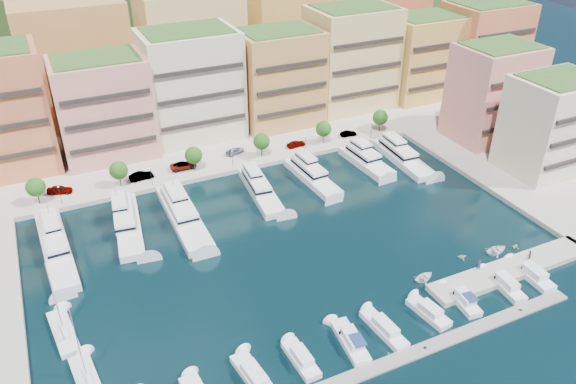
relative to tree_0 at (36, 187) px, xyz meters
name	(u,v)px	position (x,y,z in m)	size (l,w,h in m)	color
ground	(294,247)	(40.00, -33.50, -4.74)	(400.00, 400.00, 0.00)	black
north_quay	(192,121)	(40.00, 28.50, -4.74)	(220.00, 64.00, 2.00)	#9E998E
hillside	(149,69)	(40.00, 76.50, -4.74)	(240.00, 40.00, 58.00)	#1D3415
south_pontoon	(371,371)	(37.00, -63.50, -4.74)	(72.00, 2.20, 0.35)	gray
finger_pier	(511,271)	(70.00, -55.50, -4.74)	(32.00, 5.00, 2.00)	#9E998E
apartment_2	(104,108)	(17.00, 16.49, 7.57)	(20.00, 15.50, 22.80)	tan
apartment_3	(191,84)	(38.00, 18.49, 9.07)	(22.00, 16.50, 25.80)	beige
apartment_4	(279,78)	(60.00, 16.49, 8.07)	(20.00, 15.50, 23.80)	#C77F4A
apartment_5	(351,58)	(82.00, 18.49, 9.57)	(22.00, 16.50, 26.80)	tan
apartment_6	(422,57)	(104.00, 16.49, 7.57)	(20.00, 15.50, 22.80)	gold
apartment_7	(483,46)	(124.00, 14.49, 8.57)	(22.00, 16.50, 24.80)	#D48046
apartment_east_a	(493,92)	(102.00, -13.51, 7.57)	(18.00, 14.50, 22.80)	tan
apartment_east_b	(552,124)	(102.00, -31.51, 6.57)	(18.00, 14.50, 20.80)	beige
backblock_1	(76,62)	(15.00, 40.50, 11.26)	(26.00, 18.00, 30.00)	#C77F4A
backblock_2	(192,47)	(45.00, 40.50, 11.26)	(26.00, 18.00, 30.00)	tan
backblock_3	(291,35)	(75.00, 40.50, 11.26)	(26.00, 18.00, 30.00)	gold
backblock_4	(379,23)	(105.00, 40.50, 11.26)	(26.00, 18.00, 30.00)	#D48046
tree_0	(36,187)	(0.00, 0.00, 0.00)	(3.80, 3.80, 5.65)	#473323
tree_1	(119,170)	(16.00, 0.00, 0.00)	(3.80, 3.80, 5.65)	#473323
tree_2	(194,155)	(32.00, 0.00, 0.00)	(3.80, 3.80, 5.65)	#473323
tree_3	(262,141)	(48.00, 0.00, 0.00)	(3.80, 3.80, 5.65)	#473323
tree_4	(324,129)	(64.00, 0.00, 0.00)	(3.80, 3.80, 5.65)	#473323
tree_5	(380,117)	(80.00, 0.00, 0.00)	(3.80, 3.80, 5.65)	#473323
lamppost_0	(59,192)	(4.00, -2.30, -0.92)	(0.30, 0.30, 4.20)	black
lamppost_1	(151,173)	(22.00, -2.30, -0.92)	(0.30, 0.30, 4.20)	black
lamppost_2	(232,156)	(40.00, -2.30, -0.92)	(0.30, 0.30, 4.20)	black
lamppost_3	(305,141)	(58.00, -2.30, -0.92)	(0.30, 0.30, 4.20)	black
lamppost_4	(371,127)	(76.00, -2.30, -0.92)	(0.30, 0.30, 4.20)	black
yacht_0	(55,244)	(1.29, -16.05, -3.53)	(5.24, 25.35, 7.30)	white
yacht_1	(127,222)	(14.29, -14.32, -3.65)	(7.11, 21.71, 7.30)	white
yacht_2	(182,213)	(24.52, -15.69, -3.53)	(5.38, 24.51, 7.30)	white
yacht_3	(259,188)	(41.70, -13.41, -3.53)	(6.10, 19.78, 7.30)	white
yacht_4	(311,175)	(53.98, -12.93, -3.65)	(5.33, 18.51, 7.30)	white
yacht_5	(365,159)	(68.41, -11.81, -3.53)	(5.60, 16.17, 7.30)	white
yacht_6	(401,155)	(76.96, -13.71, -3.53)	(6.04, 20.36, 7.30)	white
cruiser_2	(254,377)	(22.07, -58.10, -4.20)	(3.72, 9.31, 2.55)	white
cruiser_3	(301,360)	(29.07, -58.08, -4.20)	(2.69, 7.62, 2.55)	white
cruiser_4	(351,341)	(36.97, -58.12, -4.17)	(3.53, 9.09, 2.66)	white
cruiser_5	(384,329)	(42.68, -58.10, -4.20)	(3.08, 9.15, 2.55)	white
cruiser_6	(429,313)	(50.80, -58.08, -4.20)	(3.49, 7.74, 2.55)	white
cruiser_7	(463,300)	(57.31, -58.10, -4.17)	(3.27, 7.76, 2.66)	white
cruiser_8	(504,285)	(65.91, -58.09, -4.20)	(3.30, 8.74, 2.55)	white
cruiser_9	(532,275)	(71.91, -58.09, -4.20)	(3.22, 8.77, 2.55)	white
sailboat_0	(88,382)	(1.86, -49.17, -4.44)	(3.81, 10.20, 13.20)	white
sailboat_1	(64,333)	(0.04, -38.44, -4.44)	(3.90, 10.34, 13.20)	white
tender_2	(497,250)	(71.71, -50.27, -4.31)	(3.00, 4.21, 0.87)	white
tender_0	(425,277)	(55.56, -50.82, -4.36)	(2.64, 3.69, 0.77)	white
tender_1	(462,256)	(64.89, -49.05, -4.31)	(1.43, 1.66, 0.87)	beige
tender_3	(515,246)	(75.52, -50.80, -4.34)	(1.31, 1.52, 0.80)	beige
car_0	(60,190)	(4.15, 2.45, -2.90)	(1.99, 4.95, 1.69)	gray
car_1	(141,176)	(20.51, 1.06, -2.90)	(1.78, 5.09, 1.68)	gray
car_2	(183,165)	(30.01, 1.87, -2.93)	(2.69, 5.83, 1.62)	gray
car_3	(235,151)	(42.89, 3.91, -3.05)	(1.95, 4.79, 1.39)	gray
car_4	(296,144)	(57.28, 1.13, -2.97)	(1.83, 4.55, 1.55)	gray
car_5	(348,134)	(71.53, 0.85, -3.07)	(1.43, 4.09, 1.35)	gray
person_0	(479,265)	(64.30, -53.57, -2.76)	(0.72, 0.47, 1.97)	#26274C
person_1	(529,255)	(74.16, -54.99, -2.94)	(0.78, 0.61, 1.60)	#4A3A2C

